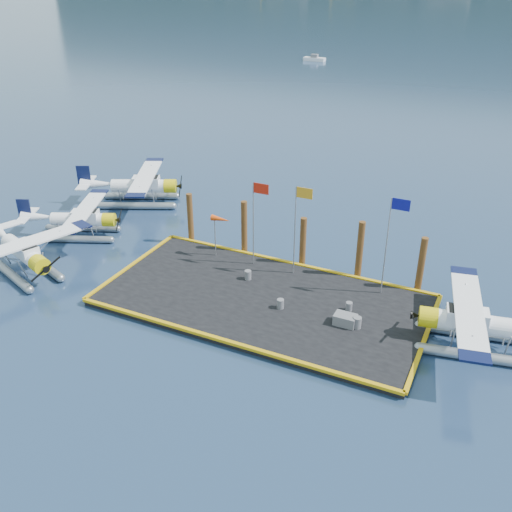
# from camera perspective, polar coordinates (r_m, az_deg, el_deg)

# --- Properties ---
(ground) EXTENTS (4000.00, 4000.00, 0.00)m
(ground) POSITION_cam_1_polar(r_m,az_deg,el_deg) (35.99, 0.69, -4.75)
(ground) COLOR #162844
(ground) RESTS_ON ground
(dock) EXTENTS (20.00, 10.00, 0.40)m
(dock) POSITION_cam_1_polar(r_m,az_deg,el_deg) (35.88, 0.70, -4.48)
(dock) COLOR black
(dock) RESTS_ON ground
(dock_bumpers) EXTENTS (20.25, 10.25, 0.18)m
(dock_bumpers) POSITION_cam_1_polar(r_m,az_deg,el_deg) (35.72, 0.70, -4.09)
(dock_bumpers) COLOR #C3940B
(dock_bumpers) RESTS_ON dock
(seaplane_a) EXTENTS (8.73, 9.27, 3.34)m
(seaplane_a) POSITION_cam_1_polar(r_m,az_deg,el_deg) (41.63, -22.16, 0.11)
(seaplane_a) COLOR gray
(seaplane_a) RESTS_ON ground
(seaplane_b) EXTENTS (7.97, 8.40, 3.06)m
(seaplane_b) POSITION_cam_1_polar(r_m,az_deg,el_deg) (45.85, -17.04, 3.36)
(seaplane_b) COLOR gray
(seaplane_b) RESTS_ON ground
(seaplane_c) EXTENTS (9.10, 9.53, 3.50)m
(seaplane_c) POSITION_cam_1_polar(r_m,az_deg,el_deg) (50.86, -11.32, 6.70)
(seaplane_c) COLOR gray
(seaplane_c) RESTS_ON ground
(seaplane_d) EXTENTS (8.81, 9.61, 3.40)m
(seaplane_d) POSITION_cam_1_polar(r_m,az_deg,el_deg) (33.49, 20.88, -6.55)
(seaplane_d) COLOR gray
(seaplane_d) RESTS_ON ground
(drum_2) EXTENTS (0.49, 0.49, 0.69)m
(drum_2) POSITION_cam_1_polar(r_m,az_deg,el_deg) (33.41, 10.08, -6.56)
(drum_2) COLOR slate
(drum_2) RESTS_ON dock
(drum_3) EXTENTS (0.43, 0.43, 0.60)m
(drum_3) POSITION_cam_1_polar(r_m,az_deg,el_deg) (34.67, 2.46, -4.79)
(drum_3) COLOR slate
(drum_3) RESTS_ON dock
(drum_4) EXTENTS (0.40, 0.40, 0.56)m
(drum_4) POSITION_cam_1_polar(r_m,az_deg,el_deg) (34.88, 9.28, -5.00)
(drum_4) COLOR slate
(drum_4) RESTS_ON dock
(drum_5) EXTENTS (0.44, 0.44, 0.63)m
(drum_5) POSITION_cam_1_polar(r_m,az_deg,el_deg) (37.64, -0.81, -1.91)
(drum_5) COLOR slate
(drum_5) RESTS_ON dock
(crate) EXTENTS (1.27, 0.85, 0.64)m
(crate) POSITION_cam_1_polar(r_m,az_deg,el_deg) (33.58, 8.91, -6.31)
(crate) COLOR slate
(crate) RESTS_ON dock
(flagpole_red) EXTENTS (1.14, 0.08, 6.00)m
(flagpole_red) POSITION_cam_1_polar(r_m,az_deg,el_deg) (37.84, 0.01, 4.49)
(flagpole_red) COLOR #93959B
(flagpole_red) RESTS_ON dock
(flagpole_yellow) EXTENTS (1.14, 0.08, 6.20)m
(flagpole_yellow) POSITION_cam_1_polar(r_m,az_deg,el_deg) (36.71, 4.24, 3.85)
(flagpole_yellow) COLOR #93959B
(flagpole_yellow) RESTS_ON dock
(flagpole_blue) EXTENTS (1.14, 0.08, 6.50)m
(flagpole_blue) POSITION_cam_1_polar(r_m,az_deg,el_deg) (35.13, 13.37, 2.31)
(flagpole_blue) COLOR #93959B
(flagpole_blue) RESTS_ON dock
(windsock) EXTENTS (1.40, 0.44, 3.12)m
(windsock) POSITION_cam_1_polar(r_m,az_deg,el_deg) (39.46, -3.58, 3.60)
(windsock) COLOR #93959B
(windsock) RESTS_ON dock
(piling_0) EXTENTS (0.44, 0.44, 4.00)m
(piling_0) POSITION_cam_1_polar(r_m,az_deg,el_deg) (42.86, -6.58, 3.70)
(piling_0) COLOR #4F2E16
(piling_0) RESTS_ON ground
(piling_1) EXTENTS (0.44, 0.44, 4.20)m
(piling_1) POSITION_cam_1_polar(r_m,az_deg,el_deg) (40.77, -1.19, 2.74)
(piling_1) COLOR #4F2E16
(piling_1) RESTS_ON ground
(piling_2) EXTENTS (0.44, 0.44, 3.80)m
(piling_2) POSITION_cam_1_polar(r_m,az_deg,el_deg) (39.24, 4.70, 1.27)
(piling_2) COLOR #4F2E16
(piling_2) RESTS_ON ground
(piling_3) EXTENTS (0.44, 0.44, 4.30)m
(piling_3) POSITION_cam_1_polar(r_m,az_deg,el_deg) (38.07, 10.33, 0.43)
(piling_3) COLOR #4F2E16
(piling_3) RESTS_ON ground
(piling_4) EXTENTS (0.44, 0.44, 4.00)m
(piling_4) POSITION_cam_1_polar(r_m,az_deg,el_deg) (37.48, 16.17, -1.00)
(piling_4) COLOR #4F2E16
(piling_4) RESTS_ON ground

